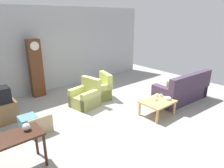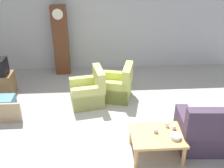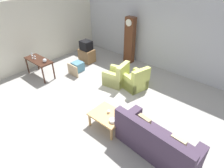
# 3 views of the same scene
# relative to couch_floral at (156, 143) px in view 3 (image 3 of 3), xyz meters

# --- Properties ---
(ground_plane) EXTENTS (10.40, 10.40, 0.00)m
(ground_plane) POSITION_rel_couch_floral_xyz_m (-2.39, 0.58, -0.35)
(ground_plane) COLOR #999691
(garage_door_wall) EXTENTS (8.40, 0.16, 3.20)m
(garage_door_wall) POSITION_rel_couch_floral_xyz_m (-2.39, 4.18, 1.25)
(garage_door_wall) COLOR #ADAFB5
(garage_door_wall) RESTS_ON ground_plane
(pegboard_wall_left) EXTENTS (0.12, 6.40, 2.88)m
(pegboard_wall_left) POSITION_rel_couch_floral_xyz_m (-6.59, 0.98, 1.09)
(pegboard_wall_left) COLOR beige
(pegboard_wall_left) RESTS_ON ground_plane
(couch_floral) EXTENTS (2.16, 1.02, 1.04)m
(couch_floral) POSITION_rel_couch_floral_xyz_m (0.00, 0.00, 0.00)
(couch_floral) COLOR #423347
(couch_floral) RESTS_ON ground_plane
(armchair_olive_near) EXTENTS (0.91, 0.89, 0.92)m
(armchair_olive_near) POSITION_rel_couch_floral_xyz_m (-2.80, 1.83, -0.05)
(armchair_olive_near) COLOR #B7BC66
(armchair_olive_near) RESTS_ON ground_plane
(armchair_olive_far) EXTENTS (0.95, 0.93, 0.92)m
(armchair_olive_far) POSITION_rel_couch_floral_xyz_m (-2.08, 2.06, -0.05)
(armchair_olive_far) COLOR #BBC65D
(armchair_olive_far) RESTS_ON ground_plane
(coffee_table_wood) EXTENTS (0.96, 0.76, 0.45)m
(coffee_table_wood) POSITION_rel_couch_floral_xyz_m (-1.52, -0.09, 0.04)
(coffee_table_wood) COLOR tan
(coffee_table_wood) RESTS_ON ground_plane
(console_table_dark) EXTENTS (1.30, 0.56, 0.75)m
(console_table_dark) POSITION_rel_couch_floral_xyz_m (-5.56, 0.22, 0.29)
(console_table_dark) COLOR #381E14
(console_table_dark) RESTS_ON ground_plane
(grandfather_clock) EXTENTS (0.44, 0.30, 2.09)m
(grandfather_clock) POSITION_rel_couch_floral_xyz_m (-3.64, 3.73, 0.70)
(grandfather_clock) COLOR #562D19
(grandfather_clock) RESTS_ON ground_plane
(tv_stand_cabinet) EXTENTS (0.68, 0.52, 0.60)m
(tv_stand_cabinet) POSITION_rel_couch_floral_xyz_m (-5.14, 2.42, -0.05)
(tv_stand_cabinet) COLOR brown
(tv_stand_cabinet) RESTS_ON ground_plane
(tv_crt) EXTENTS (0.48, 0.44, 0.42)m
(tv_crt) POSITION_rel_couch_floral_xyz_m (-5.14, 2.42, 0.46)
(tv_crt) COLOR black
(tv_crt) RESTS_ON tv_stand_cabinet
(framed_picture_leaning) EXTENTS (0.60, 0.05, 0.48)m
(framed_picture_leaning) POSITION_rel_couch_floral_xyz_m (-4.59, 1.12, -0.11)
(framed_picture_leaning) COLOR tan
(framed_picture_leaning) RESTS_ON ground_plane
(storage_box_blue) EXTENTS (0.43, 0.42, 0.40)m
(storage_box_blue) POSITION_rel_couch_floral_xyz_m (-4.76, 1.54, -0.15)
(storage_box_blue) COLOR teal
(storage_box_blue) RESTS_ON ground_plane
(glass_dome_cloche) EXTENTS (0.15, 0.15, 0.15)m
(glass_dome_cloche) POSITION_rel_couch_floral_xyz_m (-5.16, 0.27, 0.48)
(glass_dome_cloche) COLOR silver
(glass_dome_cloche) RESTS_ON console_table_dark
(cup_white_porcelain) EXTENTS (0.07, 0.07, 0.10)m
(cup_white_porcelain) POSITION_rel_couch_floral_xyz_m (-1.28, 0.12, 0.15)
(cup_white_porcelain) COLOR white
(cup_white_porcelain) RESTS_ON coffee_table_wood
(cup_blue_rimmed) EXTENTS (0.08, 0.08, 0.09)m
(cup_blue_rimmed) POSITION_rel_couch_floral_xyz_m (-1.18, 0.04, 0.14)
(cup_blue_rimmed) COLOR silver
(cup_blue_rimmed) RESTS_ON coffee_table_wood
(cup_cream_tall) EXTENTS (0.09, 0.09, 0.08)m
(cup_cream_tall) POSITION_rel_couch_floral_xyz_m (-1.53, -0.03, 0.14)
(cup_cream_tall) COLOR beige
(cup_cream_tall) RESTS_ON coffee_table_wood
(bowl_white_stacked) EXTENTS (0.20, 0.20, 0.07)m
(bowl_white_stacked) POSITION_rel_couch_floral_xyz_m (-1.21, -0.22, 0.14)
(bowl_white_stacked) COLOR white
(bowl_white_stacked) RESTS_ON coffee_table_wood
(wine_glass_tall) EXTENTS (0.07, 0.07, 0.19)m
(wine_glass_tall) POSITION_rel_couch_floral_xyz_m (-6.05, 0.25, 0.53)
(wine_glass_tall) COLOR silver
(wine_glass_tall) RESTS_ON console_table_dark
(wine_glass_mid) EXTENTS (0.08, 0.08, 0.19)m
(wine_glass_mid) POSITION_rel_couch_floral_xyz_m (-5.84, 0.13, 0.53)
(wine_glass_mid) COLOR silver
(wine_glass_mid) RESTS_ON console_table_dark
(wine_glass_short) EXTENTS (0.08, 0.08, 0.18)m
(wine_glass_short) POSITION_rel_couch_floral_xyz_m (-5.71, 0.17, 0.52)
(wine_glass_short) COLOR silver
(wine_glass_short) RESTS_ON console_table_dark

